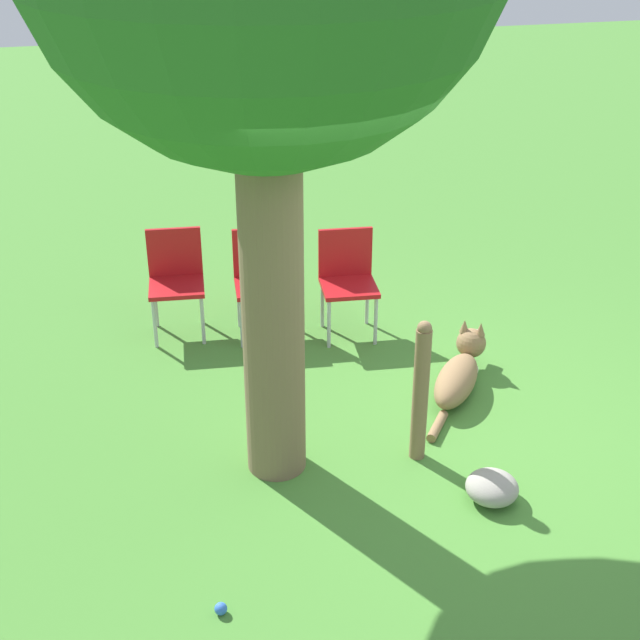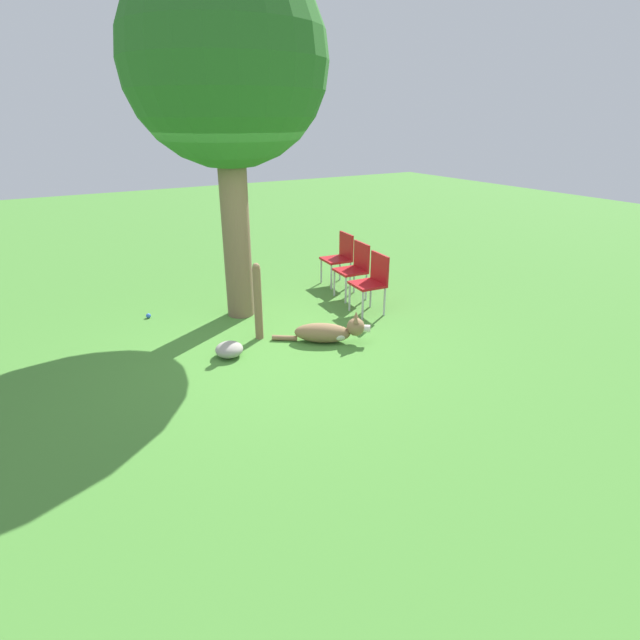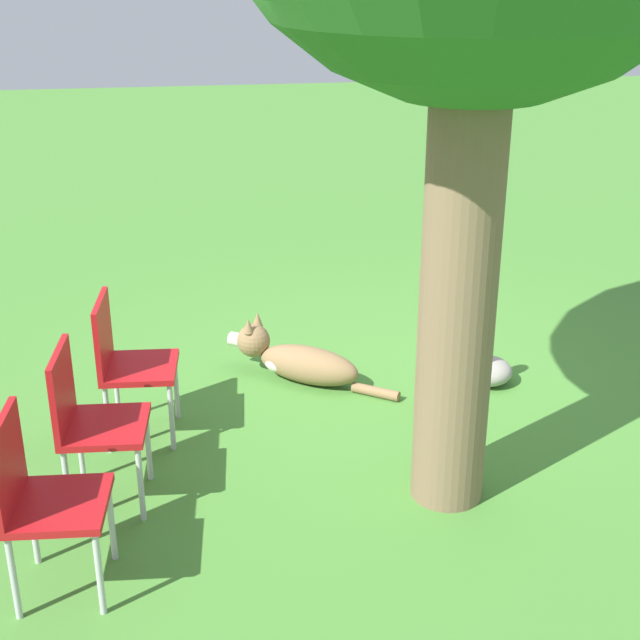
# 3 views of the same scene
# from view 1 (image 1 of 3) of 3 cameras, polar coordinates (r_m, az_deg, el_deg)

# --- Properties ---
(ground_plane) EXTENTS (30.00, 30.00, 0.00)m
(ground_plane) POSITION_cam_1_polar(r_m,az_deg,el_deg) (6.09, 6.31, -8.04)
(ground_plane) COLOR #478433
(dog) EXTENTS (1.07, 0.81, 0.41)m
(dog) POSITION_cam_1_polar(r_m,az_deg,el_deg) (6.66, 8.93, -3.33)
(dog) COLOR olive
(dog) RESTS_ON ground_plane
(fence_post) EXTENTS (0.10, 0.10, 1.01)m
(fence_post) POSITION_cam_1_polar(r_m,az_deg,el_deg) (5.72, 6.46, -4.52)
(fence_post) COLOR #846647
(fence_post) RESTS_ON ground_plane
(red_chair_0) EXTENTS (0.46, 0.47, 0.87)m
(red_chair_0) POSITION_cam_1_polar(r_m,az_deg,el_deg) (7.22, 1.76, 2.88)
(red_chair_0) COLOR #B21419
(red_chair_0) RESTS_ON ground_plane
(red_chair_1) EXTENTS (0.46, 0.47, 0.87)m
(red_chair_1) POSITION_cam_1_polar(r_m,az_deg,el_deg) (7.23, -3.76, 2.88)
(red_chair_1) COLOR #B21419
(red_chair_1) RESTS_ON ground_plane
(red_chair_2) EXTENTS (0.46, 0.47, 0.87)m
(red_chair_2) POSITION_cam_1_polar(r_m,az_deg,el_deg) (7.32, -9.21, 2.86)
(red_chair_2) COLOR #B21419
(red_chair_2) RESTS_ON ground_plane
(tennis_ball) EXTENTS (0.07, 0.07, 0.07)m
(tennis_ball) POSITION_cam_1_polar(r_m,az_deg,el_deg) (4.93, -6.37, -17.89)
(tennis_ball) COLOR blue
(tennis_ball) RESTS_ON ground_plane
(garden_rock) EXTENTS (0.33, 0.33, 0.18)m
(garden_rock) POSITION_cam_1_polar(r_m,az_deg,el_deg) (5.66, 10.95, -10.48)
(garden_rock) COLOR gray
(garden_rock) RESTS_ON ground_plane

